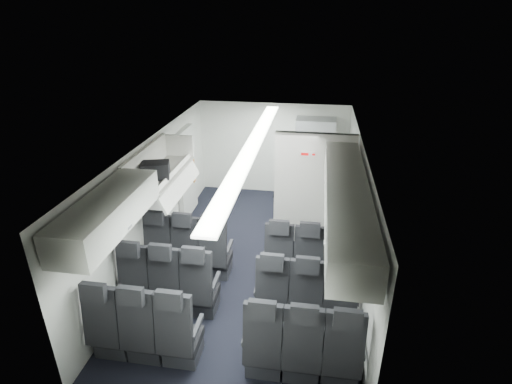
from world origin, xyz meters
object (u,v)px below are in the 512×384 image
(seat_row_rear, at_px, (221,342))
(galley_unit, at_px, (313,160))
(seat_row_front, at_px, (247,258))
(flight_attendant, at_px, (285,179))
(carry_on_bag, at_px, (156,170))
(seat_row_mid, at_px, (236,294))
(boarding_door, at_px, (187,173))

(seat_row_rear, bearing_deg, galley_unit, 79.35)
(seat_row_front, distance_m, flight_attendant, 2.22)
(flight_attendant, bearing_deg, seat_row_rear, 152.71)
(seat_row_front, distance_m, seat_row_rear, 1.80)
(flight_attendant, distance_m, carry_on_bag, 2.89)
(seat_row_mid, relative_size, carry_on_bag, 8.15)
(seat_row_rear, height_order, carry_on_bag, carry_on_bag)
(seat_row_rear, height_order, boarding_door, boarding_door)
(seat_row_front, bearing_deg, seat_row_rear, -90.00)
(seat_row_mid, distance_m, flight_attendant, 3.09)
(seat_row_mid, height_order, carry_on_bag, carry_on_bag)
(seat_row_front, relative_size, flight_attendant, 1.79)
(seat_row_front, bearing_deg, seat_row_mid, -90.00)
(seat_row_front, distance_m, carry_on_bag, 2.00)
(galley_unit, bearing_deg, flight_attendant, -115.50)
(carry_on_bag, bearing_deg, seat_row_front, -18.09)
(seat_row_front, relative_size, seat_row_rear, 1.00)
(galley_unit, bearing_deg, seat_row_mid, -102.88)
(boarding_door, bearing_deg, seat_row_mid, -61.23)
(seat_row_rear, distance_m, flight_attendant, 3.97)
(galley_unit, bearing_deg, seat_row_front, -106.28)
(boarding_door, distance_m, flight_attendant, 2.05)
(carry_on_bag, bearing_deg, boarding_door, 80.37)
(flight_attendant, xyz_separation_m, carry_on_bag, (-1.82, -2.07, 0.89))
(seat_row_front, height_order, boarding_door, boarding_door)
(boarding_door, height_order, flight_attendant, boarding_door)
(flight_attendant, relative_size, carry_on_bag, 4.54)
(flight_attendant, bearing_deg, galley_unit, -46.83)
(seat_row_mid, bearing_deg, boarding_door, 118.77)
(seat_row_rear, bearing_deg, carry_on_bag, 127.30)
(seat_row_front, relative_size, galley_unit, 1.75)
(carry_on_bag, bearing_deg, seat_row_mid, -50.04)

